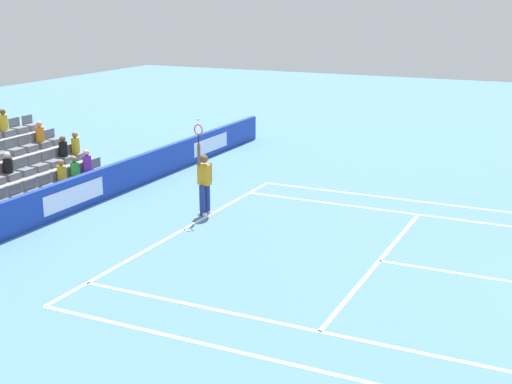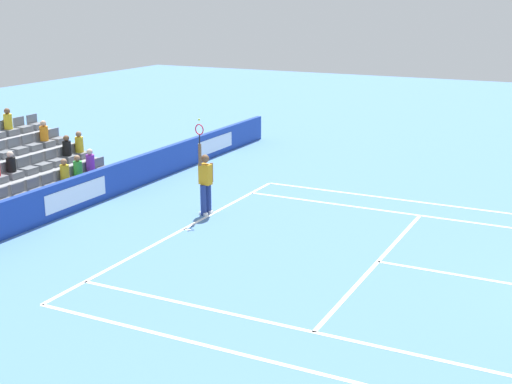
{
  "view_description": "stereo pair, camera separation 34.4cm",
  "coord_description": "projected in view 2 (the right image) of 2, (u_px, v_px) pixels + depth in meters",
  "views": [
    {
      "loc": [
        15.56,
        -2.29,
        6.12
      ],
      "look_at": [
        -0.74,
        -10.05,
        1.1
      ],
      "focal_mm": 49.24,
      "sensor_mm": 36.0,
      "label": 1
    },
    {
      "loc": [
        15.41,
        -1.98,
        6.12
      ],
      "look_at": [
        -0.74,
        -10.05,
        1.1
      ],
      "focal_mm": 49.24,
      "sensor_mm": 36.0,
      "label": 2
    }
  ],
  "objects": [
    {
      "name": "tennis_player",
      "position": [
        205.0,
        181.0,
        20.26
      ],
      "size": [
        0.51,
        0.39,
        2.85
      ],
      "color": "navy",
      "rests_on": "ground"
    },
    {
      "name": "line_singles_sideline_right",
      "position": [
        436.0,
        218.0,
        20.18
      ],
      "size": [
        0.1,
        11.89,
        0.01
      ],
      "primitive_type": "cube",
      "color": "white",
      "rests_on": "ground"
    },
    {
      "name": "line_service",
      "position": [
        378.0,
        261.0,
        16.83
      ],
      "size": [
        8.23,
        0.1,
        0.01
      ],
      "primitive_type": "cube",
      "color": "white",
      "rests_on": "ground"
    },
    {
      "name": "stadium_stand",
      "position": [
        0.0,
        177.0,
        21.92
      ],
      "size": [
        6.2,
        3.8,
        2.6
      ],
      "color": "gray",
      "rests_on": "ground"
    },
    {
      "name": "line_centre_mark",
      "position": [
        187.0,
        229.0,
        19.15
      ],
      "size": [
        0.1,
        0.2,
        0.01
      ],
      "primitive_type": "cube",
      "color": "white",
      "rests_on": "ground"
    },
    {
      "name": "line_doubles_sideline_right",
      "position": [
        446.0,
        205.0,
        21.36
      ],
      "size": [
        0.1,
        11.89,
        0.01
      ],
      "primitive_type": "cube",
      "color": "white",
      "rests_on": "ground"
    },
    {
      "name": "line_doubles_sideline_left",
      "position": [
        308.0,
        371.0,
        11.9
      ],
      "size": [
        0.1,
        11.89,
        0.01
      ],
      "primitive_type": "cube",
      "color": "white",
      "rests_on": "ground"
    },
    {
      "name": "sponsor_barrier",
      "position": [
        74.0,
        194.0,
        20.7
      ],
      "size": [
        24.76,
        0.22,
        1.01
      ],
      "color": "#193899",
      "rests_on": "ground"
    },
    {
      "name": "line_baseline",
      "position": [
        184.0,
        229.0,
        19.19
      ],
      "size": [
        10.97,
        0.1,
        0.01
      ],
      "primitive_type": "cube",
      "color": "white",
      "rests_on": "ground"
    },
    {
      "name": "line_singles_sideline_left",
      "position": [
        336.0,
        337.0,
        13.09
      ],
      "size": [
        0.1,
        11.89,
        0.01
      ],
      "primitive_type": "cube",
      "color": "white",
      "rests_on": "ground"
    }
  ]
}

